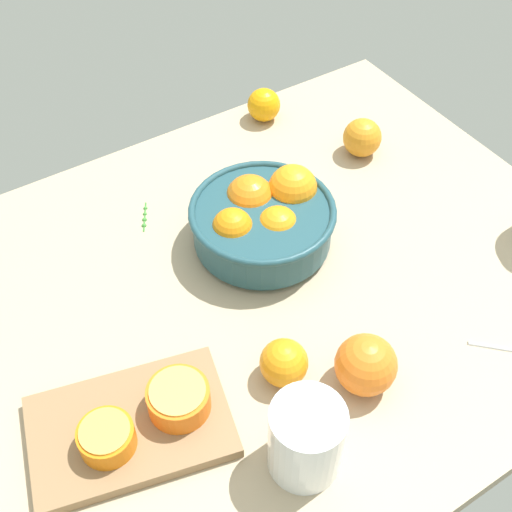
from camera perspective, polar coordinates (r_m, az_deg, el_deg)
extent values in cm
cube|color=tan|center=(107.27, -0.71, -3.57)|extent=(117.16, 86.71, 3.00)
cylinder|color=#234C56|center=(112.72, 0.53, 1.37)|extent=(21.12, 21.12, 1.20)
cylinder|color=#234C56|center=(109.98, 0.54, 2.74)|extent=(22.96, 22.96, 6.41)
torus|color=#234C56|center=(107.73, 0.55, 3.94)|extent=(24.16, 24.16, 1.20)
sphere|color=orange|center=(112.17, 3.16, 5.76)|extent=(8.31, 8.31, 8.31)
sphere|color=orange|center=(111.99, -0.53, 4.89)|extent=(8.43, 8.43, 8.43)
sphere|color=orange|center=(106.37, -2.02, 2.36)|extent=(6.78, 6.78, 6.78)
sphere|color=orange|center=(108.02, 1.86, 2.40)|extent=(7.39, 7.39, 7.39)
cylinder|color=white|center=(85.89, 4.30, -15.35)|extent=(9.56, 9.56, 11.84)
cylinder|color=yellow|center=(87.16, 4.24, -15.77)|extent=(8.42, 8.42, 9.00)
cube|color=olive|center=(93.53, -10.69, -14.15)|extent=(29.84, 22.81, 1.98)
cylinder|color=orange|center=(91.18, -6.63, -12.05)|extent=(8.52, 8.52, 3.98)
cylinder|color=#FCBA54|center=(89.34, -6.75, -11.36)|extent=(7.50, 7.50, 0.30)
cylinder|color=orange|center=(90.23, -12.65, -14.94)|extent=(7.39, 7.39, 3.51)
cylinder|color=#F6AE49|center=(88.57, -12.85, -14.37)|extent=(6.51, 6.51, 0.30)
sphere|color=orange|center=(129.95, 9.07, 9.97)|extent=(7.36, 7.36, 7.36)
sphere|color=orange|center=(94.10, 9.38, -9.17)|extent=(8.75, 8.75, 8.75)
sphere|color=orange|center=(137.44, 0.67, 12.80)|extent=(6.67, 6.67, 6.67)
sphere|color=orange|center=(94.23, 2.40, -9.11)|extent=(6.92, 6.92, 6.92)
cylinder|color=#3D8634|center=(118.97, -9.51, 3.36)|extent=(3.78, 6.49, 0.30)
sphere|color=#3D8634|center=(120.42, -9.46, 4.13)|extent=(0.75, 0.75, 0.75)
sphere|color=#3D8634|center=(119.38, -9.50, 3.65)|extent=(0.72, 0.72, 0.72)
sphere|color=#3D8634|center=(118.35, -9.53, 3.16)|extent=(0.85, 0.85, 0.85)
sphere|color=#3D8634|center=(117.32, -9.57, 2.66)|extent=(0.88, 0.88, 0.88)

